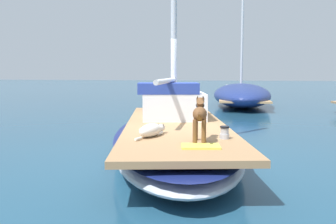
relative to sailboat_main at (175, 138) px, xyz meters
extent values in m
plane|color=navy|center=(0.00, 0.00, -0.34)|extent=(120.00, 120.00, 0.00)
ellipsoid|color=#B2B7C1|center=(0.00, 0.00, -0.06)|extent=(3.79, 7.54, 0.56)
ellipsoid|color=navy|center=(0.00, 0.00, 0.12)|extent=(3.81, 7.58, 0.08)
cube|color=#A37A51|center=(0.00, 0.00, 0.27)|extent=(3.24, 6.89, 0.10)
cylinder|color=silver|center=(-0.17, -0.22, 1.22)|extent=(0.10, 2.20, 0.10)
cube|color=silver|center=(-0.22, 1.18, 0.62)|extent=(1.78, 2.42, 0.60)
cube|color=navy|center=(-0.22, 0.41, 1.04)|extent=(1.44, 0.93, 0.24)
ellipsoid|color=silver|center=(-0.19, -1.66, 0.43)|extent=(0.43, 0.65, 0.22)
ellipsoid|color=silver|center=(-0.08, -1.31, 0.42)|extent=(0.19, 0.23, 0.13)
cone|color=#504E4A|center=(-0.12, -1.29, 0.48)|extent=(0.05, 0.05, 0.05)
cone|color=#504E4A|center=(-0.04, -1.32, 0.48)|extent=(0.05, 0.05, 0.05)
cylinder|color=silver|center=(-0.19, -1.44, 0.35)|extent=(0.11, 0.19, 0.06)
cylinder|color=silver|center=(-0.07, -1.48, 0.35)|extent=(0.11, 0.19, 0.06)
cylinder|color=silver|center=(-0.32, -2.03, 0.35)|extent=(0.09, 0.18, 0.04)
ellipsoid|color=brown|center=(0.66, -2.03, 0.77)|extent=(0.25, 0.53, 0.22)
cylinder|color=brown|center=(0.59, -1.85, 0.51)|extent=(0.07, 0.07, 0.38)
cylinder|color=brown|center=(0.72, -1.85, 0.51)|extent=(0.07, 0.07, 0.38)
cylinder|color=brown|center=(0.61, -2.22, 0.51)|extent=(0.07, 0.07, 0.38)
cylinder|color=brown|center=(0.74, -2.21, 0.51)|extent=(0.07, 0.07, 0.38)
cylinder|color=brown|center=(0.65, -1.80, 0.88)|extent=(0.12, 0.19, 0.19)
ellipsoid|color=brown|center=(0.64, -1.68, 0.94)|extent=(0.14, 0.23, 0.13)
cone|color=black|center=(0.60, -1.68, 1.00)|extent=(0.05, 0.05, 0.06)
cone|color=black|center=(0.69, -1.68, 1.00)|extent=(0.05, 0.05, 0.06)
torus|color=black|center=(0.65, -1.80, 0.88)|extent=(0.14, 0.12, 0.10)
cylinder|color=brown|center=(0.68, -2.39, 0.80)|extent=(0.06, 0.22, 0.12)
cylinder|color=#B7B7BC|center=(1.04, -1.66, 0.36)|extent=(0.16, 0.16, 0.08)
cylinder|color=#B7B7BC|center=(1.04, -1.66, 0.45)|extent=(0.13, 0.13, 0.10)
cylinder|color=black|center=(1.04, -1.66, 0.52)|extent=(0.15, 0.15, 0.03)
torus|color=beige|center=(-0.37, -1.08, 0.35)|extent=(0.32, 0.32, 0.04)
cube|color=#D8D14C|center=(0.71, -2.39, 0.34)|extent=(0.61, 0.44, 0.03)
ellipsoid|color=navy|center=(1.79, 11.06, 0.23)|extent=(2.85, 7.04, 1.13)
cube|color=tan|center=(1.79, 11.06, 0.11)|extent=(2.29, 6.33, 0.08)
cube|color=silver|center=(1.78, 11.59, 0.41)|extent=(1.54, 2.12, 0.52)
cube|color=navy|center=(1.81, 9.84, 0.33)|extent=(1.40, 2.12, 0.36)
cylinder|color=silver|center=(1.78, 11.76, 2.74)|extent=(0.12, 0.12, 5.24)
camera|label=1|loc=(1.07, -7.67, 1.43)|focal=39.42mm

